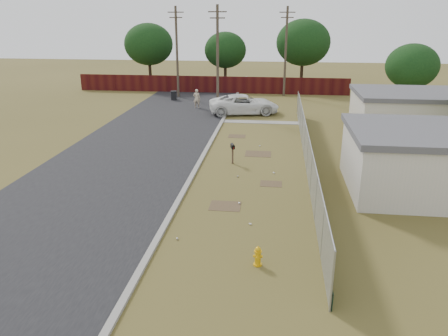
# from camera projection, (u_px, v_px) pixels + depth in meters

# --- Properties ---
(ground) EXTENTS (120.00, 120.00, 0.00)m
(ground) POSITION_uv_depth(u_px,v_px,m) (250.00, 170.00, 24.28)
(ground) COLOR brown
(ground) RESTS_ON ground
(street) EXTENTS (15.10, 60.00, 0.12)m
(street) POSITION_uv_depth(u_px,v_px,m) (167.00, 130.00, 32.58)
(street) COLOR black
(street) RESTS_ON ground
(chainlink_fence) EXTENTS (0.10, 27.06, 2.02)m
(chainlink_fence) POSITION_uv_depth(u_px,v_px,m) (307.00, 153.00, 24.61)
(chainlink_fence) COLOR #96989E
(chainlink_fence) RESTS_ON ground
(privacy_fence) EXTENTS (30.00, 0.12, 1.80)m
(privacy_fence) POSITION_uv_depth(u_px,v_px,m) (211.00, 84.00, 48.07)
(privacy_fence) COLOR #40110D
(privacy_fence) RESTS_ON ground
(utility_poles) EXTENTS (12.60, 8.24, 9.00)m
(utility_poles) POSITION_uv_depth(u_px,v_px,m) (227.00, 52.00, 42.49)
(utility_poles) COLOR brown
(utility_poles) RESTS_ON ground
(houses) EXTENTS (9.30, 17.24, 3.10)m
(houses) POSITION_uv_depth(u_px,v_px,m) (419.00, 134.00, 25.58)
(houses) COLOR beige
(houses) RESTS_ON ground
(horizon_trees) EXTENTS (33.32, 31.94, 7.78)m
(horizon_trees) POSITION_uv_depth(u_px,v_px,m) (274.00, 51.00, 44.70)
(horizon_trees) COLOR #362718
(horizon_trees) RESTS_ON ground
(fire_hydrant) EXTENTS (0.33, 0.32, 0.74)m
(fire_hydrant) POSITION_uv_depth(u_px,v_px,m) (258.00, 256.00, 14.92)
(fire_hydrant) COLOR #DCA30B
(fire_hydrant) RESTS_ON ground
(mailbox) EXTENTS (0.31, 0.52, 1.19)m
(mailbox) POSITION_uv_depth(u_px,v_px,m) (233.00, 148.00, 25.00)
(mailbox) COLOR brown
(mailbox) RESTS_ON ground
(pickup_truck) EXTENTS (6.46, 4.01, 1.67)m
(pickup_truck) POSITION_uv_depth(u_px,v_px,m) (244.00, 104.00, 37.76)
(pickup_truck) COLOR white
(pickup_truck) RESTS_ON ground
(pedestrian) EXTENTS (0.65, 0.45, 1.75)m
(pedestrian) POSITION_uv_depth(u_px,v_px,m) (197.00, 99.00, 40.14)
(pedestrian) COLOR #C6AF91
(pedestrian) RESTS_ON ground
(trash_bin) EXTENTS (0.69, 0.68, 0.90)m
(trash_bin) POSITION_uv_depth(u_px,v_px,m) (174.00, 95.00, 44.08)
(trash_bin) COLOR black
(trash_bin) RESTS_ON ground
(scattered_litter) EXTENTS (3.68, 13.12, 0.07)m
(scattered_litter) POSITION_uv_depth(u_px,v_px,m) (243.00, 188.00, 21.67)
(scattered_litter) COLOR silver
(scattered_litter) RESTS_ON ground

